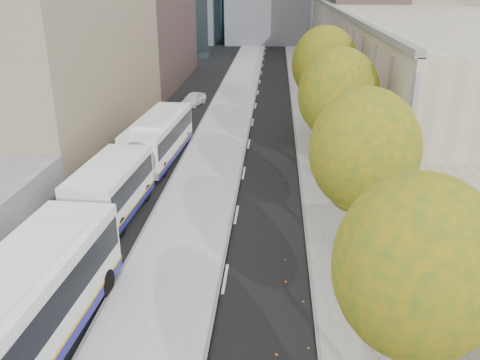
{
  "coord_description": "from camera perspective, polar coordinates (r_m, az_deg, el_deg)",
  "views": [
    {
      "loc": [
        0.18,
        -5.5,
        11.32
      ],
      "look_at": [
        -1.36,
        16.55,
        2.5
      ],
      "focal_mm": 38.0,
      "sensor_mm": 36.0,
      "label": 1
    }
  ],
  "objects": [
    {
      "name": "tree_d",
      "position": [
        28.32,
        10.99,
        9.43
      ],
      "size": [
        4.4,
        4.4,
        7.6
      ],
      "color": "black",
      "rests_on": "sidewalk"
    },
    {
      "name": "distant_car",
      "position": [
        49.04,
        -5.26,
        9.05
      ],
      "size": [
        2.3,
        3.86,
        1.23
      ],
      "primitive_type": "imported",
      "rotation": [
        0.0,
        0.0,
        -0.25
      ],
      "color": "silver",
      "rests_on": "ground"
    },
    {
      "name": "tree_b",
      "position": [
        12.71,
        19.3,
        -9.25
      ],
      "size": [
        4.0,
        4.0,
        6.97
      ],
      "color": "black",
      "rests_on": "sidewalk"
    },
    {
      "name": "tree_c",
      "position": [
        19.77,
        13.78,
        3.23
      ],
      "size": [
        4.2,
        4.2,
        7.28
      ],
      "color": "black",
      "rests_on": "sidewalk"
    },
    {
      "name": "bus_shelter",
      "position": [
        19.61,
        19.97,
        -7.43
      ],
      "size": [
        1.9,
        4.4,
        2.53
      ],
      "color": "#383A3F",
      "rests_on": "sidewalk"
    },
    {
      "name": "bus_platform",
      "position": [
        42.23,
        -1.67,
        6.29
      ],
      "size": [
        4.25,
        150.0,
        0.15
      ],
      "primitive_type": "cube",
      "color": "#A3A3A3",
      "rests_on": "ground"
    },
    {
      "name": "bus_far",
      "position": [
        30.69,
        -10.96,
        2.73
      ],
      "size": [
        3.34,
        16.87,
        2.79
      ],
      "rotation": [
        0.0,
        0.0,
        -0.05
      ],
      "color": "white",
      "rests_on": "ground"
    },
    {
      "name": "sidewalk",
      "position": [
        42.23,
        9.26,
        5.97
      ],
      "size": [
        4.75,
        150.0,
        0.08
      ],
      "primitive_type": "cube",
      "color": "gray",
      "rests_on": "ground"
    },
    {
      "name": "building_tan",
      "position": [
        71.55,
        16.92,
        14.98
      ],
      "size": [
        18.0,
        92.0,
        8.0
      ],
      "primitive_type": "cube",
      "color": "tan",
      "rests_on": "ground"
    },
    {
      "name": "tree_e",
      "position": [
        37.09,
        9.47,
        12.72
      ],
      "size": [
        4.6,
        4.6,
        7.92
      ],
      "color": "black",
      "rests_on": "sidewalk"
    }
  ]
}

